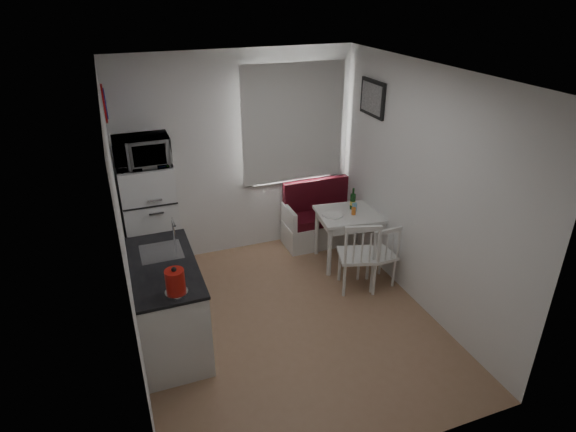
% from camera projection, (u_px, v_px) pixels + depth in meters
% --- Properties ---
extents(floor, '(3.00, 3.50, 0.02)m').
position_uv_depth(floor, '(288.00, 322.00, 5.15)').
color(floor, '#9C7353').
rests_on(floor, ground).
extents(ceiling, '(3.00, 3.50, 0.02)m').
position_uv_depth(ceiling, '(288.00, 73.00, 4.01)').
color(ceiling, white).
rests_on(ceiling, wall_back).
extents(wall_back, '(3.00, 0.02, 2.60)m').
position_uv_depth(wall_back, '(239.00, 156.00, 6.05)').
color(wall_back, white).
rests_on(wall_back, floor).
extents(wall_front, '(3.00, 0.02, 2.60)m').
position_uv_depth(wall_front, '(383.00, 323.00, 3.11)').
color(wall_front, white).
rests_on(wall_front, floor).
extents(wall_left, '(0.02, 3.50, 2.60)m').
position_uv_depth(wall_left, '(124.00, 240.00, 4.10)').
color(wall_left, white).
rests_on(wall_left, floor).
extents(wall_right, '(0.02, 3.50, 2.60)m').
position_uv_depth(wall_right, '(421.00, 191.00, 5.06)').
color(wall_right, white).
rests_on(wall_right, floor).
extents(window, '(1.22, 0.06, 1.47)m').
position_uv_depth(window, '(292.00, 126.00, 6.10)').
color(window, white).
rests_on(window, wall_back).
extents(curtain, '(1.35, 0.02, 1.50)m').
position_uv_depth(curtain, '(294.00, 124.00, 6.02)').
color(curtain, white).
rests_on(curtain, wall_back).
extents(kitchen_counter, '(0.62, 1.32, 1.16)m').
position_uv_depth(kitchen_counter, '(168.00, 303.00, 4.70)').
color(kitchen_counter, white).
rests_on(kitchen_counter, floor).
extents(wall_sign, '(0.03, 0.40, 0.40)m').
position_uv_depth(wall_sign, '(105.00, 104.00, 4.96)').
color(wall_sign, '#1A25A0').
rests_on(wall_sign, wall_left).
extents(picture_frame, '(0.04, 0.52, 0.42)m').
position_uv_depth(picture_frame, '(372.00, 98.00, 5.64)').
color(picture_frame, black).
rests_on(picture_frame, wall_right).
extents(bench, '(1.22, 0.47, 0.88)m').
position_uv_depth(bench, '(327.00, 222.00, 6.66)').
color(bench, white).
rests_on(bench, floor).
extents(dining_table, '(1.00, 0.76, 0.69)m').
position_uv_depth(dining_table, '(355.00, 218.00, 6.03)').
color(dining_table, white).
rests_on(dining_table, floor).
extents(chair_left, '(0.53, 0.52, 0.49)m').
position_uv_depth(chair_left, '(362.00, 250.00, 5.42)').
color(chair_left, white).
rests_on(chair_left, floor).
extents(chair_right, '(0.40, 0.38, 0.43)m').
position_uv_depth(chair_right, '(382.00, 250.00, 5.54)').
color(chair_right, white).
rests_on(chair_right, floor).
extents(fridge, '(0.59, 0.59, 1.47)m').
position_uv_depth(fridge, '(152.00, 223.00, 5.63)').
color(fridge, white).
rests_on(fridge, floor).
extents(microwave, '(0.59, 0.40, 0.33)m').
position_uv_depth(microwave, '(142.00, 151.00, 5.19)').
color(microwave, white).
rests_on(microwave, fridge).
extents(kettle, '(0.20, 0.20, 0.26)m').
position_uv_depth(kettle, '(175.00, 282.00, 4.01)').
color(kettle, '#B1160E').
rests_on(kettle, kitchen_counter).
extents(wine_bottle, '(0.07, 0.07, 0.28)m').
position_uv_depth(wine_bottle, '(353.00, 199.00, 6.02)').
color(wine_bottle, '#123B16').
rests_on(wine_bottle, dining_table).
extents(drinking_glass_orange, '(0.05, 0.05, 0.09)m').
position_uv_depth(drinking_glass_orange, '(354.00, 211.00, 5.92)').
color(drinking_glass_orange, orange).
rests_on(drinking_glass_orange, dining_table).
extents(drinking_glass_blue, '(0.06, 0.06, 0.10)m').
position_uv_depth(drinking_glass_blue, '(354.00, 207.00, 6.02)').
color(drinking_glass_blue, '#7DB8D5').
rests_on(drinking_glass_blue, dining_table).
extents(plate, '(0.26, 0.26, 0.02)m').
position_uv_depth(plate, '(333.00, 214.00, 5.91)').
color(plate, white).
rests_on(plate, dining_table).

